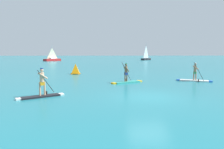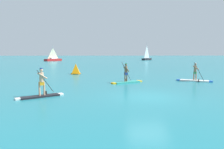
% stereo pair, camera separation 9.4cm
% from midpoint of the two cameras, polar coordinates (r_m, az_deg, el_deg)
% --- Properties ---
extents(ground, '(440.00, 440.00, 0.00)m').
position_cam_midpoint_polar(ground, '(13.24, 9.99, -5.92)').
color(ground, '#1E727F').
extents(paddleboarder_near_left, '(2.64, 1.80, 1.82)m').
position_cam_midpoint_polar(paddleboarder_near_left, '(13.55, -18.50, -3.97)').
color(paddleboarder_near_left, black).
rests_on(paddleboarder_near_left, ground).
extents(paddleboarder_mid_center, '(3.00, 1.84, 1.89)m').
position_cam_midpoint_polar(paddleboarder_mid_center, '(19.07, 4.15, -1.23)').
color(paddleboarder_mid_center, teal).
rests_on(paddleboarder_mid_center, ground).
extents(paddleboarder_far_right, '(3.07, 1.90, 1.87)m').
position_cam_midpoint_polar(paddleboarder_far_right, '(21.56, 21.64, -0.79)').
color(paddleboarder_far_right, white).
rests_on(paddleboarder_far_right, ground).
extents(race_marker_buoy, '(1.50, 1.50, 1.35)m').
position_cam_midpoint_polar(race_marker_buoy, '(27.32, -9.70, 1.39)').
color(race_marker_buoy, orange).
rests_on(race_marker_buoy, ground).
extents(sailboat_left_horizon, '(5.36, 6.11, 5.30)m').
position_cam_midpoint_polar(sailboat_left_horizon, '(75.53, -15.66, 4.05)').
color(sailboat_left_horizon, '#A51E1E').
rests_on(sailboat_left_horizon, ground).
extents(sailboat_right_horizon, '(4.60, 4.80, 6.76)m').
position_cam_midpoint_polar(sailboat_right_horizon, '(82.58, 9.44, 4.45)').
color(sailboat_right_horizon, black).
rests_on(sailboat_right_horizon, ground).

